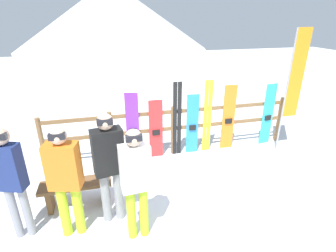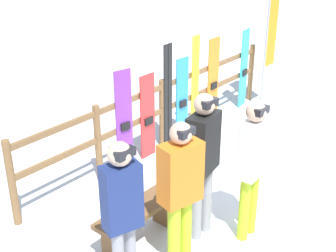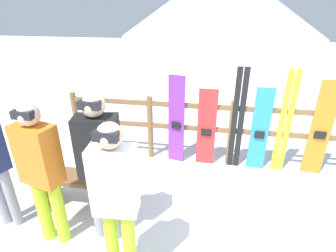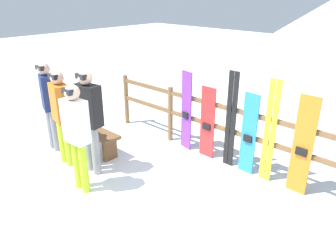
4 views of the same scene
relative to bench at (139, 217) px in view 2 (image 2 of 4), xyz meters
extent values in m
plane|color=white|center=(2.08, -0.37, -0.34)|extent=(40.00, 40.00, 0.00)
cylinder|color=brown|center=(-0.73, 1.41, 0.24)|extent=(0.10, 0.10, 1.17)
cylinder|color=brown|center=(0.68, 1.41, 0.24)|extent=(0.10, 0.10, 1.17)
cylinder|color=brown|center=(2.08, 1.41, 0.24)|extent=(0.10, 0.10, 1.17)
cylinder|color=brown|center=(3.49, 1.41, 0.24)|extent=(0.10, 0.10, 1.17)
cylinder|color=brown|center=(4.90, 1.41, 0.24)|extent=(0.10, 0.10, 1.17)
cube|color=brown|center=(2.08, 1.41, 0.30)|extent=(5.63, 0.05, 0.08)
cube|color=brown|center=(2.08, 1.41, 0.71)|extent=(5.63, 0.05, 0.08)
cube|color=brown|center=(0.00, 0.00, 0.10)|extent=(1.17, 0.36, 0.06)
cube|color=brown|center=(-0.44, 0.00, -0.13)|extent=(0.08, 0.29, 0.41)
cube|color=brown|center=(0.44, 0.00, -0.13)|extent=(0.08, 0.29, 0.41)
cube|color=navy|center=(-0.73, -0.49, 0.84)|extent=(0.41, 0.30, 0.67)
sphere|color=#D8B293|center=(-0.73, -0.49, 1.29)|extent=(0.23, 0.23, 0.23)
cube|color=black|center=(-0.73, -0.56, 1.32)|extent=(0.21, 0.08, 0.08)
cylinder|color=#B7D826|center=(-0.12, -0.62, 0.08)|extent=(0.14, 0.14, 0.84)
cylinder|color=#B7D826|center=(0.08, -0.62, 0.08)|extent=(0.14, 0.14, 0.84)
cube|color=orange|center=(-0.02, -0.62, 0.83)|extent=(0.48, 0.34, 0.67)
sphere|color=#D8B293|center=(-0.02, -0.62, 1.28)|extent=(0.23, 0.23, 0.23)
cube|color=black|center=(-0.02, -0.69, 1.31)|extent=(0.20, 0.08, 0.08)
cylinder|color=#B7D826|center=(0.83, -0.92, 0.08)|extent=(0.13, 0.13, 0.84)
cylinder|color=#B7D826|center=(1.01, -0.92, 0.08)|extent=(0.13, 0.13, 0.84)
cube|color=white|center=(0.92, -0.92, 0.84)|extent=(0.42, 0.25, 0.67)
sphere|color=#D8B293|center=(0.92, -0.92, 1.28)|extent=(0.23, 0.23, 0.23)
cube|color=black|center=(0.92, -0.98, 1.31)|extent=(0.21, 0.08, 0.08)
cylinder|color=gray|center=(0.48, -0.47, 0.10)|extent=(0.14, 0.14, 0.88)
cylinder|color=gray|center=(0.68, -0.47, 0.10)|extent=(0.14, 0.14, 0.88)
cube|color=black|center=(0.58, -0.47, 0.89)|extent=(0.48, 0.32, 0.70)
sphere|color=#D8B293|center=(0.58, -0.47, 1.36)|extent=(0.24, 0.24, 0.24)
cube|color=black|center=(0.58, -0.54, 1.39)|extent=(0.21, 0.08, 0.08)
cube|color=purple|center=(1.15, 1.36, 0.45)|extent=(0.28, 0.08, 1.57)
cube|color=black|center=(1.15, 1.33, 0.37)|extent=(0.16, 0.06, 0.12)
cube|color=red|center=(1.67, 1.36, 0.35)|extent=(0.31, 0.03, 1.37)
cube|color=black|center=(1.67, 1.33, 0.28)|extent=(0.17, 0.03, 0.12)
cube|color=black|center=(2.11, 1.36, 0.53)|extent=(0.09, 0.02, 1.74)
cube|color=black|center=(2.22, 1.36, 0.53)|extent=(0.09, 0.02, 1.74)
cube|color=#288CE0|center=(2.53, 1.36, 0.38)|extent=(0.28, 0.04, 1.44)
cube|color=black|center=(2.53, 1.33, 0.31)|extent=(0.16, 0.04, 0.12)
cube|color=yellow|center=(2.85, 1.36, 0.53)|extent=(0.09, 0.02, 1.74)
cube|color=yellow|center=(2.95, 1.36, 0.53)|extent=(0.09, 0.02, 1.74)
cube|color=orange|center=(3.44, 1.36, 0.46)|extent=(0.31, 0.03, 1.60)
cube|color=black|center=(3.44, 1.33, 0.38)|extent=(0.17, 0.03, 0.12)
cube|color=#2DBFCC|center=(4.51, 1.36, 0.44)|extent=(0.31, 0.07, 1.56)
cube|color=black|center=(4.51, 1.33, 0.36)|extent=(0.17, 0.05, 0.12)
cylinder|color=#99999E|center=(4.61, 0.97, 1.07)|extent=(0.04, 0.04, 2.83)
cube|color=orange|center=(4.81, 0.97, 1.50)|extent=(0.36, 0.01, 1.97)
camera|label=1|loc=(0.60, -3.93, 2.72)|focal=28.00mm
camera|label=2|loc=(-3.26, -3.16, 3.23)|focal=50.00mm
camera|label=3|loc=(1.70, -2.69, 2.24)|focal=28.00mm
camera|label=4|loc=(4.98, -3.24, 2.65)|focal=35.00mm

